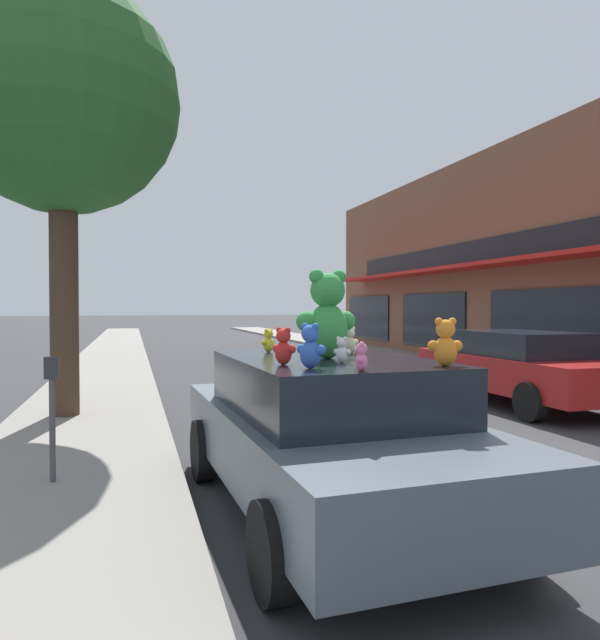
% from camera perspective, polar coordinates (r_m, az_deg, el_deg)
% --- Properties ---
extents(ground_plane, '(260.00, 260.00, 0.00)m').
position_cam_1_polar(ground_plane, '(6.67, 27.17, -15.33)').
color(ground_plane, '#333335').
extents(sidewalk_near, '(2.45, 90.00, 0.12)m').
position_cam_1_polar(sidewalk_near, '(5.02, -24.93, -20.26)').
color(sidewalk_near, gray).
rests_on(sidewalk_near, ground_plane).
extents(plush_art_car, '(2.19, 4.47, 1.43)m').
position_cam_1_polar(plush_art_car, '(5.33, 2.81, -10.93)').
color(plush_art_car, '#4C5660').
rests_on(plush_art_car, ground_plane).
extents(teddy_bear_giant, '(0.61, 0.39, 0.81)m').
position_cam_1_polar(teddy_bear_giant, '(5.17, 2.75, 0.44)').
color(teddy_bear_giant, green).
rests_on(teddy_bear_giant, plush_art_car).
extents(teddy_bear_teal, '(0.26, 0.17, 0.35)m').
position_cam_1_polar(teddy_bear_teal, '(6.09, 2.56, -1.52)').
color(teddy_bear_teal, teal).
rests_on(teddy_bear_teal, plush_art_car).
extents(teddy_bear_white, '(0.15, 0.15, 0.22)m').
position_cam_1_polar(teddy_bear_white, '(4.79, 4.21, -3.02)').
color(teddy_bear_white, white).
rests_on(teddy_bear_white, plush_art_car).
extents(teddy_bear_pink, '(0.12, 0.16, 0.21)m').
position_cam_1_polar(teddy_bear_pink, '(4.18, 6.16, -3.70)').
color(teddy_bear_pink, pink).
rests_on(teddy_bear_pink, plush_art_car).
extents(teddy_bear_orange, '(0.29, 0.20, 0.38)m').
position_cam_1_polar(teddy_bear_orange, '(4.65, 14.34, -2.22)').
color(teddy_bear_orange, orange).
rests_on(teddy_bear_orange, plush_art_car).
extents(teddy_bear_yellow, '(0.18, 0.15, 0.24)m').
position_cam_1_polar(teddy_bear_yellow, '(5.90, -3.18, -2.09)').
color(teddy_bear_yellow, yellow).
rests_on(teddy_bear_yellow, plush_art_car).
extents(teddy_bear_red, '(0.20, 0.21, 0.30)m').
position_cam_1_polar(teddy_bear_red, '(4.62, -1.66, -2.67)').
color(teddy_bear_red, red).
rests_on(teddy_bear_red, plush_art_car).
extents(teddy_bear_cream, '(0.20, 0.12, 0.27)m').
position_cam_1_polar(teddy_bear_cream, '(5.72, 4.96, -2.06)').
color(teddy_bear_cream, beige).
rests_on(teddy_bear_cream, plush_art_car).
extents(teddy_bear_blue, '(0.22, 0.25, 0.35)m').
position_cam_1_polar(teddy_bear_blue, '(4.33, 1.04, -2.67)').
color(teddy_bear_blue, blue).
rests_on(teddy_bear_blue, plush_art_car).
extents(parked_car_far_center, '(1.96, 4.66, 1.43)m').
position_cam_1_polar(parked_car_far_center, '(11.80, 21.00, -4.29)').
color(parked_car_far_center, maroon).
rests_on(parked_car_far_center, ground_plane).
extents(street_tree, '(3.78, 3.78, 7.08)m').
position_cam_1_polar(street_tree, '(10.65, -22.68, 19.65)').
color(street_tree, '#473323').
rests_on(street_tree, sidewalk_near).
extents(parking_meter, '(0.14, 0.10, 1.27)m').
position_cam_1_polar(parking_meter, '(6.35, -23.54, -7.55)').
color(parking_meter, '#4C4C51').
rests_on(parking_meter, sidewalk_near).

